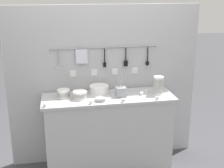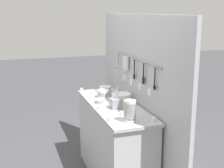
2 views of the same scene
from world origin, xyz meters
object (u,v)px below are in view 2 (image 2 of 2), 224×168
cutlery_caddy (116,103)px  cup_by_caddy (91,99)px  cup_back_left (112,94)px  cup_front_right (115,96)px  cup_mid_row (99,108)px  cup_back_right (133,115)px  bowl_stack_short_front (103,94)px  bowl_stack_back_corner (130,111)px  plate_stack (121,97)px  cup_edge_far (154,119)px  cup_beside_plates (110,119)px  bowl_stack_wide_centre (105,90)px  steel_mixing_bowl (100,101)px  cup_centre (81,90)px  cup_front_left (122,113)px

cutlery_caddy → cup_by_caddy: (-0.36, -0.18, -0.04)m
cup_back_left → cup_front_right: bearing=7.7°
cup_back_left → cup_mid_row: 0.57m
cup_back_right → cutlery_caddy: bearing=-167.9°
bowl_stack_short_front → bowl_stack_back_corner: bowl_stack_back_corner is taller
cup_by_caddy → cup_back_right: bearing=20.0°
plate_stack → cup_mid_row: size_ratio=5.72×
cup_edge_far → cup_front_right: bearing=-174.6°
plate_stack → cup_beside_plates: (0.59, -0.33, -0.03)m
cutlery_caddy → plate_stack: bearing=147.3°
plate_stack → bowl_stack_short_front: bearing=-148.3°
cup_back_right → cup_back_left: bearing=176.6°
bowl_stack_wide_centre → cup_back_right: bowl_stack_wide_centre is taller
cup_front_right → steel_mixing_bowl: bearing=-57.1°
bowl_stack_short_front → cup_centre: size_ratio=3.88×
plate_stack → cup_by_caddy: bearing=-112.5°
cup_front_left → cup_mid_row: bearing=-146.4°
cutlery_caddy → cup_back_right: bearing=12.1°
steel_mixing_bowl → cup_centre: bearing=-172.6°
plate_stack → cup_edge_far: bearing=5.5°
bowl_stack_wide_centre → cup_beside_plates: bowl_stack_wide_centre is taller
plate_stack → cutlery_caddy: 0.27m
bowl_stack_wide_centre → cup_edge_far: (1.13, 0.14, -0.03)m
cup_front_right → cup_beside_plates: bearing=-22.2°
bowl_stack_back_corner → cup_mid_row: bearing=-158.5°
steel_mixing_bowl → cup_beside_plates: cup_beside_plates is taller
plate_stack → cup_beside_plates: size_ratio=5.72×
cup_centre → cup_edge_far: (1.34, 0.40, 0.00)m
cup_front_left → cup_beside_plates: same height
steel_mixing_bowl → cup_front_right: cup_front_right is taller
bowl_stack_short_front → bowl_stack_wide_centre: bearing=155.7°
cup_front_right → cup_centre: 0.54m
cup_back_right → cup_beside_plates: same height
cup_by_caddy → cup_beside_plates: 0.73m
cup_edge_far → steel_mixing_bowl: bearing=-156.6°
bowl_stack_short_front → steel_mixing_bowl: bowl_stack_short_front is taller
plate_stack → cup_edge_far: size_ratio=5.72×
plate_stack → cup_back_left: plate_stack is taller
cup_edge_far → cup_back_left: bearing=-174.4°
plate_stack → cup_front_right: plate_stack is taller
cup_centre → steel_mixing_bowl: bearing=7.4°
plate_stack → steel_mixing_bowl: plate_stack is taller
cup_back_right → cup_centre: same height
cup_front_right → cup_by_caddy: size_ratio=1.00×
plate_stack → cup_centre: size_ratio=5.72×
cup_mid_row → bowl_stack_back_corner: bearing=21.5°
bowl_stack_wide_centre → plate_stack: (0.41, 0.07, 0.00)m
bowl_stack_short_front → cup_back_right: (0.78, 0.07, -0.03)m
cup_centre → bowl_stack_wide_centre: bearing=52.4°
cup_back_left → cup_mid_row: same height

